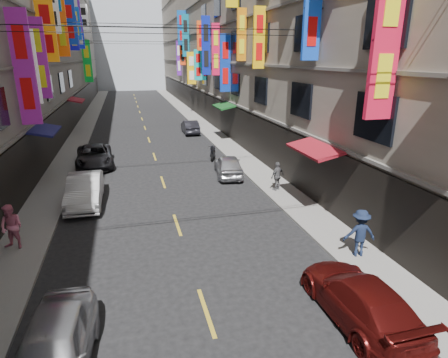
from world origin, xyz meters
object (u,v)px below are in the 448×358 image
pedestrian_lfar (12,227)px  car_right_near (360,299)px  car_right_far (190,127)px  car_right_mid (228,165)px  car_left_near (52,351)px  car_left_mid (85,190)px  car_left_far (94,156)px  scooter_far_right (213,153)px  pedestrian_rfar (277,176)px  pedestrian_rnear (360,233)px

pedestrian_lfar → car_right_near: bearing=-9.5°
car_right_near → car_right_far: (0.00, 27.29, -0.02)m
car_right_mid → pedestrian_lfar: pedestrian_lfar is taller
car_left_near → car_left_mid: size_ratio=0.93×
car_right_near → car_right_far: bearing=-90.3°
car_left_near → pedestrian_lfar: 7.01m
car_left_near → car_right_mid: (7.76, 13.58, -0.05)m
car_left_far → car_left_mid: bearing=-93.5°
car_left_far → car_right_far: car_left_far is taller
scooter_far_right → pedestrian_rfar: size_ratio=1.14×
car_right_mid → pedestrian_rnear: (1.90, -10.67, 0.34)m
car_left_mid → car_left_far: (0.00, 6.97, -0.05)m
car_left_near → pedestrian_rnear: 10.09m
pedestrian_rfar → car_right_far: bearing=-110.7°
scooter_far_right → car_right_mid: 4.01m
car_right_far → car_left_mid: bearing=64.7°
pedestrian_rnear → car_right_near: bearing=68.7°
car_left_near → scooter_far_right: bearing=70.0°
car_left_near → car_right_mid: size_ratio=1.08×
car_left_mid → car_right_near: 13.48m
car_left_near → car_left_far: car_left_near is taller
car_right_far → scooter_far_right: bearing=90.4°
car_right_mid → car_left_mid: bearing=27.2°
scooter_far_right → pedestrian_rnear: (1.95, -14.68, 0.55)m
pedestrian_rnear → car_left_near: bearing=28.6°
car_left_far → pedestrian_lfar: 11.45m
scooter_far_right → pedestrian_lfar: size_ratio=1.03×
car_right_far → pedestrian_lfar: (-10.15, -20.70, 0.36)m
scooter_far_right → car_right_near: bearing=106.5°
car_right_mid → pedestrian_rfar: 3.90m
car_left_near → car_right_far: bearing=77.8°
pedestrian_rnear → pedestrian_rfar: bearing=-76.9°
car_right_near → pedestrian_rfar: size_ratio=2.83×
pedestrian_rfar → pedestrian_rnear: bearing=64.8°
pedestrian_rfar → car_left_near: bearing=20.3°
scooter_far_right → car_left_far: car_left_far is taller
car_right_near → car_right_mid: 13.58m
car_right_mid → car_left_near: bearing=68.6°
car_left_near → car_left_far: bearing=94.5°
pedestrian_lfar → scooter_far_right: bearing=70.9°
car_right_near → pedestrian_rnear: (1.90, 2.91, 0.35)m
scooter_far_right → car_left_far: bearing=14.6°
car_right_far → pedestrian_lfar: size_ratio=2.20×
scooter_far_right → car_right_far: (0.05, 9.71, 0.18)m
car_left_mid → car_right_near: bearing=-53.5°
pedestrian_lfar → pedestrian_rfar: 12.39m
scooter_far_right → car_left_mid: (-7.95, -6.73, 0.29)m
pedestrian_rnear → car_left_mid: bearing=-26.9°
car_left_far → car_right_far: size_ratio=1.30×
car_left_mid → car_right_mid: (8.00, 2.73, -0.08)m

